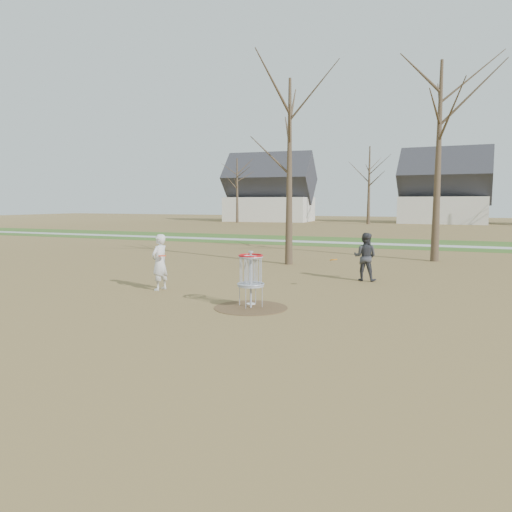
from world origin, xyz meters
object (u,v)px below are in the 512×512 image
at_px(player_throwing, 365,257).
at_px(disc_golf_basket, 251,271).
at_px(player_standing, 160,262).
at_px(disc_grounded, 251,304).

xyz_separation_m(player_throwing, disc_golf_basket, (-1.74, -5.33, 0.13)).
xyz_separation_m(player_standing, disc_golf_basket, (3.44, -1.23, 0.09)).
xyz_separation_m(disc_grounded, disc_golf_basket, (0.15, -0.36, 0.89)).
bearing_deg(player_standing, disc_golf_basket, 76.38).
relative_size(player_standing, disc_grounded, 7.45).
bearing_deg(disc_golf_basket, disc_grounded, 113.14).
bearing_deg(disc_grounded, player_standing, 165.09).
xyz_separation_m(player_standing, player_throwing, (5.18, 4.10, -0.03)).
bearing_deg(player_standing, disc_grounded, 81.16).
height_order(disc_grounded, disc_golf_basket, disc_golf_basket).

